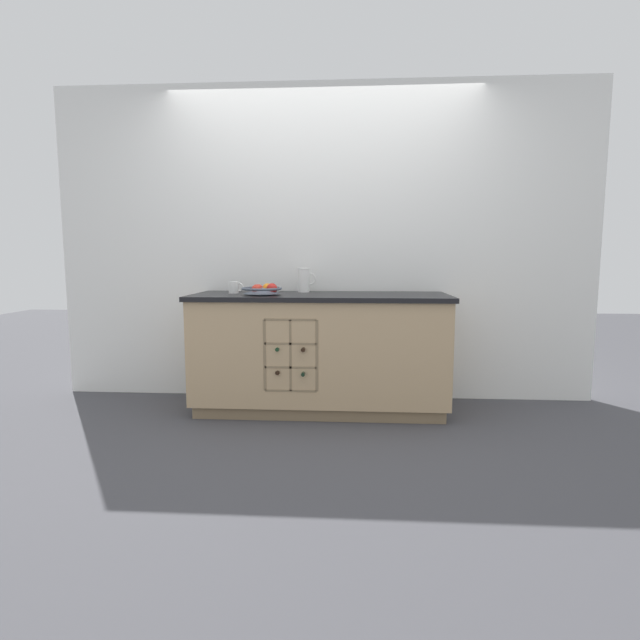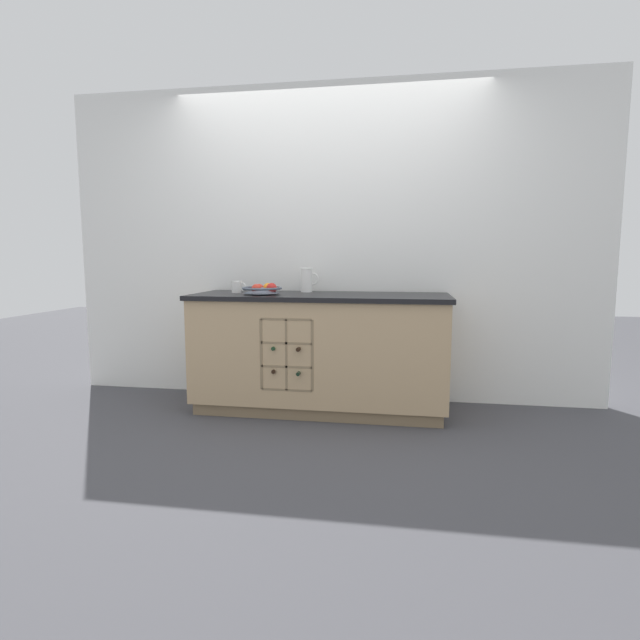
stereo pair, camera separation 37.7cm
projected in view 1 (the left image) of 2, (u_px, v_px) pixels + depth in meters
ground_plane at (320, 409)px, 3.86m from camera, size 14.00×14.00×0.00m
back_wall at (323, 244)px, 4.10m from camera, size 4.40×0.06×2.55m
kitchen_island at (320, 352)px, 3.80m from camera, size 1.92×0.72×0.89m
fruit_bowl at (263, 290)px, 3.68m from camera, size 0.30×0.30×0.09m
white_pitcher at (304, 280)px, 3.96m from camera, size 0.15×0.10×0.19m
ceramic_mug at (234, 287)px, 3.83m from camera, size 0.12×0.08×0.09m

